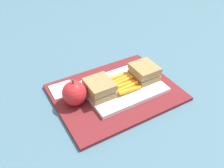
{
  "coord_description": "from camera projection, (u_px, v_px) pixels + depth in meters",
  "views": [
    {
      "loc": [
        0.29,
        0.48,
        0.47
      ],
      "look_at": [
        0.01,
        0.0,
        0.04
      ],
      "focal_mm": 38.84,
      "sensor_mm": 36.0,
      "label": 1
    }
  ],
  "objects": [
    {
      "name": "ground_plane",
      "position": [
        116.0,
        94.0,
        0.73
      ],
      "size": [
        2.4,
        2.4,
        0.0
      ],
      "primitive_type": "plane",
      "color": "#42667A"
    },
    {
      "name": "lunchbag_mat",
      "position": [
        116.0,
        92.0,
        0.73
      ],
      "size": [
        0.36,
        0.28,
        0.01
      ],
      "primitive_type": "cube",
      "color": "maroon",
      "rests_on": "ground_plane"
    },
    {
      "name": "food_tray",
      "position": [
        123.0,
        87.0,
        0.73
      ],
      "size": [
        0.23,
        0.17,
        0.01
      ],
      "primitive_type": "cube",
      "color": "white",
      "rests_on": "lunchbag_mat"
    },
    {
      "name": "sandwich_half_left",
      "position": [
        144.0,
        72.0,
        0.75
      ],
      "size": [
        0.07,
        0.08,
        0.04
      ],
      "color": "#9E7A4C",
      "rests_on": "food_tray"
    },
    {
      "name": "sandwich_half_right",
      "position": [
        100.0,
        88.0,
        0.69
      ],
      "size": [
        0.07,
        0.08,
        0.04
      ],
      "color": "#9E7A4C",
      "rests_on": "food_tray"
    },
    {
      "name": "carrot_sticks_bundle",
      "position": [
        123.0,
        83.0,
        0.73
      ],
      "size": [
        0.08,
        0.09,
        0.02
      ],
      "color": "orange",
      "rests_on": "food_tray"
    },
    {
      "name": "apple",
      "position": [
        74.0,
        93.0,
        0.67
      ],
      "size": [
        0.07,
        0.07,
        0.08
      ],
      "color": "red",
      "rests_on": "lunchbag_mat"
    },
    {
      "name": "paper_napkin",
      "position": [
        63.0,
        89.0,
        0.73
      ],
      "size": [
        0.07,
        0.07,
        0.0
      ],
      "primitive_type": "cube",
      "rotation": [
        0.0,
        0.0,
        -0.04
      ],
      "color": "white",
      "rests_on": "lunchbag_mat"
    }
  ]
}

